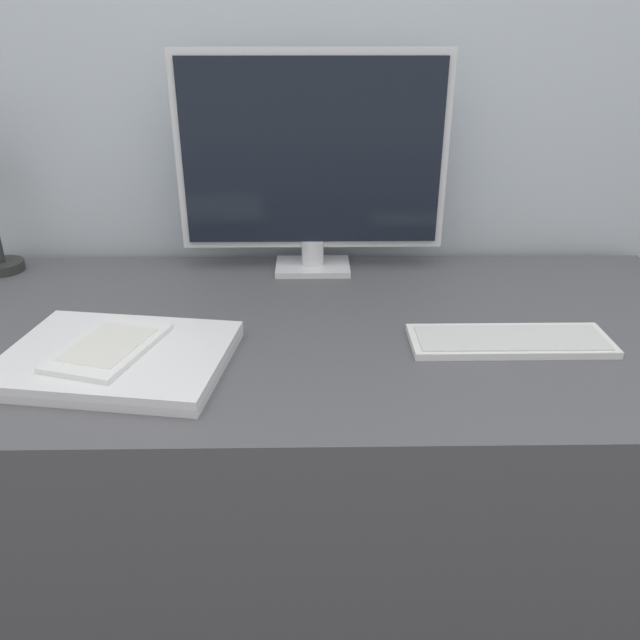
# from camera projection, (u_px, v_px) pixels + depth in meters

# --- Properties ---
(wall_back) EXTENTS (3.60, 0.05, 2.40)m
(wall_back) POSITION_uv_depth(u_px,v_px,m) (314.00, 20.00, 1.24)
(wall_back) COLOR #B2BCC6
(wall_back) RESTS_ON ground_plane
(desk) EXTENTS (1.46, 0.69, 0.72)m
(desk) POSITION_uv_depth(u_px,v_px,m) (317.00, 488.00, 1.24)
(desk) COLOR #4C4C51
(desk) RESTS_ON ground_plane
(monitor) EXTENTS (0.54, 0.11, 0.43)m
(monitor) POSITION_uv_depth(u_px,v_px,m) (312.00, 161.00, 1.23)
(monitor) COLOR silver
(monitor) RESTS_ON desk
(keyboard) EXTENTS (0.32, 0.11, 0.01)m
(keyboard) POSITION_uv_depth(u_px,v_px,m) (510.00, 340.00, 1.01)
(keyboard) COLOR silver
(keyboard) RESTS_ON desk
(laptop) EXTENTS (0.36, 0.29, 0.03)m
(laptop) POSITION_uv_depth(u_px,v_px,m) (118.00, 358.00, 0.95)
(laptop) COLOR silver
(laptop) RESTS_ON desk
(ereader) EXTENTS (0.17, 0.21, 0.01)m
(ereader) POSITION_uv_depth(u_px,v_px,m) (109.00, 347.00, 0.94)
(ereader) COLOR white
(ereader) RESTS_ON laptop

